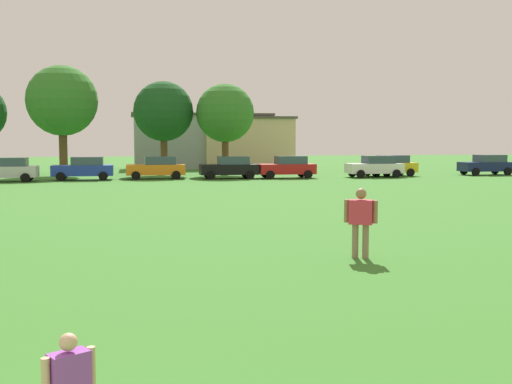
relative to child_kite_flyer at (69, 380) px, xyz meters
The scene contains 16 objects.
ground_plane 28.01m from the child_kite_flyer, 92.92° to the left, with size 160.00×160.00×0.00m, color #387528.
child_kite_flyer is the anchor object (origin of this frame).
adult_bystander 10.13m from the child_kite_flyer, 53.39° to the left, with size 0.73×0.53×1.70m.
parked_car_silver_0 39.99m from the child_kite_flyer, 101.22° to the left, with size 4.30×2.02×1.68m.
parked_car_blue_1 40.23m from the child_kite_flyer, 93.77° to the left, with size 4.30×2.02×1.68m.
parked_car_orange_2 40.39m from the child_kite_flyer, 86.34° to the left, with size 4.30×2.02×1.68m.
parked_car_black_3 40.27m from the child_kite_flyer, 78.58° to the left, with size 4.30×2.02×1.68m.
parked_car_red_4 41.24m from the child_kite_flyer, 72.49° to the left, with size 4.30×2.02×1.68m.
parked_car_white_5 43.47m from the child_kite_flyer, 63.54° to the left, with size 4.30×2.02×1.68m.
parked_car_yellow_6 45.52m from the child_kite_flyer, 62.24° to the left, with size 4.30×2.02×1.68m.
parked_car_navy_7 49.95m from the child_kite_flyer, 53.41° to the left, with size 4.30×2.02×1.68m.
tree_center 47.91m from the child_kite_flyer, 95.76° to the left, with size 5.81×5.81×9.06m.
tree_right 46.75m from the child_kite_flyer, 85.71° to the left, with size 5.02×5.02×7.83m.
tree_far_right 46.19m from the child_kite_flyer, 79.32° to the left, with size 4.88×4.88×7.60m.
house_left 59.89m from the child_kite_flyer, 77.80° to the left, with size 9.46×8.72×5.31m.
house_right 59.09m from the child_kite_flyer, 82.21° to the left, with size 14.30×7.52×5.62m.
Camera 1 is at (2.00, -3.63, 2.84)m, focal length 42.78 mm.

